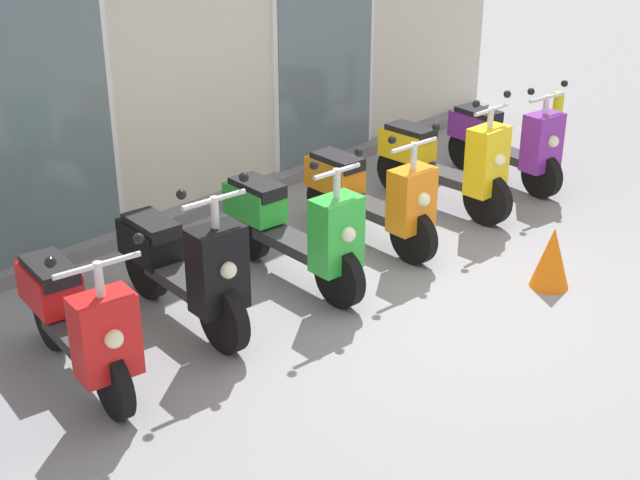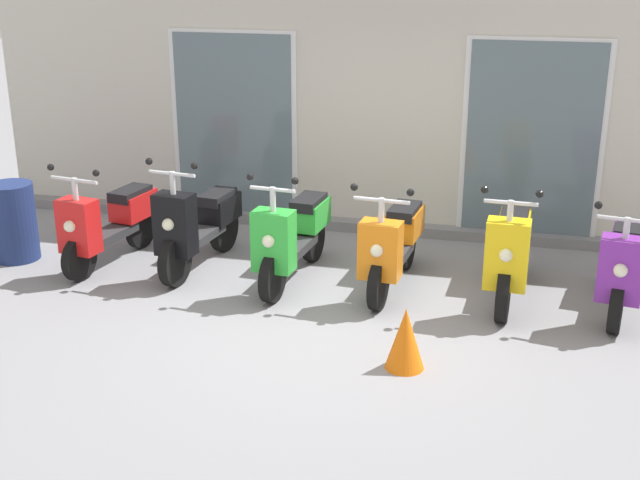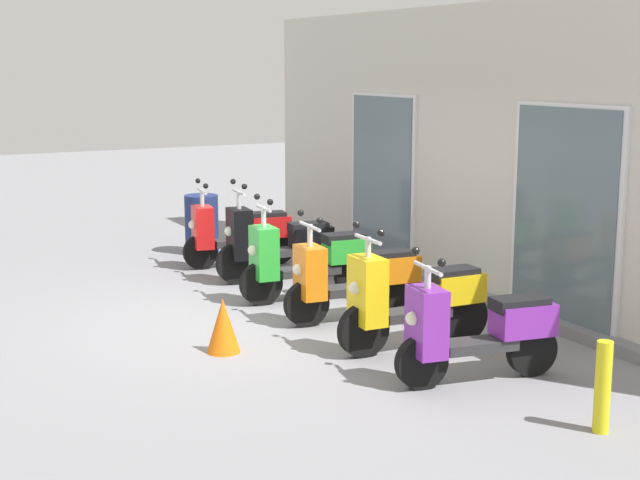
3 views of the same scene
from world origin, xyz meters
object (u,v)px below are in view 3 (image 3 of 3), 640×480
scooter_black (276,243)px  trash_bin (202,224)px  scooter_red (238,232)px  scooter_green (307,259)px  curb_bollard (603,387)px  traffic_cone (223,325)px  scooter_orange (354,278)px  scooter_purple (476,330)px  scooter_yellow (412,300)px

scooter_black → trash_bin: 2.04m
scooter_red → scooter_black: bearing=5.8°
scooter_green → curb_bollard: bearing=1.9°
scooter_red → traffic_cone: scooter_red is taller
scooter_black → scooter_orange: scooter_black is taller
scooter_purple → curb_bollard: scooter_purple is taller
scooter_orange → scooter_black: bearing=178.3°
curb_bollard → traffic_cone: (-3.11, -1.73, -0.09)m
scooter_purple → traffic_cone: size_ratio=2.89×
scooter_yellow → traffic_cone: bearing=-115.2°
scooter_red → scooter_yellow: scooter_yellow is taller
scooter_orange → traffic_cone: 1.68m
scooter_yellow → traffic_cone: size_ratio=3.10×
scooter_red → scooter_yellow: (4.14, 0.02, 0.02)m
scooter_purple → traffic_cone: scooter_purple is taller
scooter_green → scooter_orange: size_ratio=1.04×
scooter_green → scooter_yellow: size_ratio=1.03×
scooter_purple → traffic_cone: (-1.79, -1.59, -0.20)m
scooter_orange → curb_bollard: scooter_orange is taller
trash_bin → scooter_red: bearing=6.1°
scooter_orange → curb_bollard: (3.46, 0.10, -0.12)m
scooter_green → scooter_yellow: bearing=0.8°
scooter_red → traffic_cone: size_ratio=2.90×
scooter_red → scooter_orange: 3.03m
scooter_red → trash_bin: bearing=-173.9°
scooter_orange → scooter_yellow: size_ratio=0.99×
scooter_purple → scooter_orange: bearing=178.8°
scooter_black → scooter_yellow: (3.17, -0.07, 0.01)m
curb_bollard → scooter_black: bearing=-179.6°
scooter_orange → scooter_purple: (2.14, -0.05, -0.00)m
scooter_yellow → scooter_green: bearing=-179.2°
scooter_red → traffic_cone: 3.74m
scooter_red → scooter_green: bearing=-0.2°
scooter_purple → traffic_cone: 2.40m
scooter_yellow → scooter_orange: bearing=179.4°
trash_bin → scooter_purple: bearing=1.0°
scooter_black → curb_bollard: (5.52, 0.04, -0.13)m
curb_bollard → scooter_purple: bearing=-173.6°
scooter_yellow → trash_bin: (-5.20, -0.14, -0.07)m
scooter_orange → trash_bin: bearing=-177.9°
traffic_cone → scooter_yellow: bearing=64.8°
scooter_yellow → scooter_purple: size_ratio=1.07×
scooter_red → curb_bollard: size_ratio=2.16×
scooter_yellow → trash_bin: 5.20m
scooter_black → curb_bollard: scooter_black is taller
scooter_yellow → curb_bollard: bearing=2.8°
scooter_red → scooter_green: size_ratio=0.91×
scooter_purple → scooter_black: bearing=178.5°
scooter_red → curb_bollard: scooter_red is taller
scooter_black → scooter_orange: 2.06m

